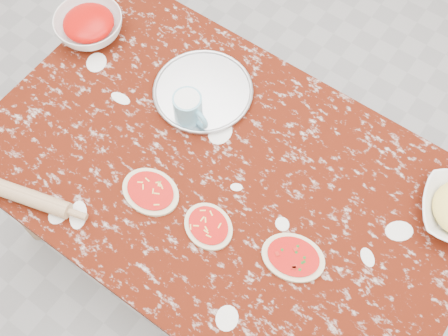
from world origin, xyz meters
TOP-DOWN VIEW (x-y plane):
  - ground at (0.00, 0.00)m, footprint 4.00×4.00m
  - worktable at (0.00, 0.00)m, footprint 1.60×1.00m
  - pizza_tray at (-0.25, 0.22)m, footprint 0.43×0.43m
  - sauce_bowl at (-0.74, 0.19)m, footprint 0.29×0.29m
  - flour_mug at (-0.22, 0.11)m, footprint 0.15×0.10m
  - pizza_left at (-0.15, -0.19)m, footprint 0.20×0.16m
  - pizza_mid at (0.07, -0.17)m, footprint 0.20×0.18m
  - pizza_right at (0.33, -0.11)m, footprint 0.23×0.19m
  - rolling_pin at (-0.44, -0.43)m, footprint 0.27×0.12m

SIDE VIEW (x-z plane):
  - ground at x=0.00m, z-range 0.00..0.00m
  - worktable at x=0.00m, z-range 0.29..1.04m
  - pizza_tray at x=-0.25m, z-range 0.75..0.76m
  - pizza_left at x=-0.15m, z-range 0.75..0.77m
  - pizza_mid at x=0.07m, z-range 0.75..0.77m
  - pizza_right at x=0.33m, z-range 0.75..0.77m
  - rolling_pin at x=-0.44m, z-range 0.75..0.80m
  - sauce_bowl at x=-0.74m, z-range 0.75..0.83m
  - flour_mug at x=-0.22m, z-range 0.75..0.87m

